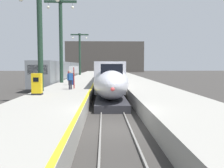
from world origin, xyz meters
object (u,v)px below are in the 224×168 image
(passenger_near_edge, at_px, (69,76))
(departure_info_board, at_px, (74,73))
(ticket_machine_yellow, at_px, (37,85))
(passenger_far_waiting, at_px, (73,74))
(regional_train_adjacent, at_px, (63,71))
(station_column_mid, at_px, (40,29))
(highspeed_train_main, at_px, (106,71))
(passenger_mid_platform, at_px, (70,79))
(station_column_far, at_px, (61,34))
(rolling_suitcase, at_px, (72,82))
(station_column_distant, at_px, (80,50))

(passenger_near_edge, xyz_separation_m, departure_info_board, (1.05, -4.25, 0.52))
(ticket_machine_yellow, bearing_deg, passenger_far_waiting, 86.95)
(regional_train_adjacent, height_order, passenger_far_waiting, regional_train_adjacent)
(station_column_mid, xyz_separation_m, passenger_far_waiting, (1.15, 12.39, -4.21))
(highspeed_train_main, xyz_separation_m, passenger_mid_platform, (-3.61, -30.85, 0.07))
(passenger_mid_platform, bearing_deg, departure_info_board, 76.71)
(station_column_far, distance_m, departure_info_board, 9.61)
(highspeed_train_main, xyz_separation_m, ticket_machine_yellow, (-5.55, -34.83, -0.18))
(regional_train_adjacent, distance_m, passenger_mid_platform, 24.49)
(passenger_far_waiting, bearing_deg, highspeed_train_main, 76.53)
(ticket_machine_yellow, bearing_deg, passenger_near_edge, 83.09)
(passenger_near_edge, height_order, rolling_suitcase, passenger_near_edge)
(passenger_far_waiting, bearing_deg, station_column_far, -119.95)
(station_column_mid, distance_m, rolling_suitcase, 8.53)
(passenger_mid_platform, height_order, ticket_machine_yellow, passenger_mid_platform)
(rolling_suitcase, relative_size, departure_info_board, 0.46)
(passenger_near_edge, relative_size, passenger_far_waiting, 1.00)
(passenger_mid_platform, height_order, rolling_suitcase, passenger_mid_platform)
(passenger_near_edge, distance_m, passenger_mid_platform, 5.27)
(passenger_mid_platform, distance_m, departure_info_board, 1.11)
(regional_train_adjacent, xyz_separation_m, station_column_mid, (2.20, -25.47, 4.12))
(passenger_near_edge, bearing_deg, station_column_mid, -102.51)
(station_column_distant, relative_size, ticket_machine_yellow, 5.76)
(passenger_far_waiting, height_order, ticket_machine_yellow, passenger_far_waiting)
(station_column_distant, bearing_deg, regional_train_adjacent, -102.80)
(passenger_near_edge, xyz_separation_m, passenger_far_waiting, (-0.32, 5.79, 0.00))
(regional_train_adjacent, bearing_deg, ticket_machine_yellow, -84.81)
(ticket_machine_yellow, distance_m, departure_info_board, 5.44)
(station_column_distant, relative_size, passenger_far_waiting, 5.46)
(passenger_near_edge, bearing_deg, rolling_suitcase, 29.75)
(regional_train_adjacent, xyz_separation_m, passenger_mid_platform, (4.49, -24.08, -0.09))
(station_column_far, bearing_deg, ticket_machine_yellow, -88.46)
(passenger_far_waiting, bearing_deg, station_column_mid, -95.29)
(highspeed_train_main, distance_m, rolling_suitcase, 25.82)
(station_column_distant, bearing_deg, station_column_far, -90.00)
(ticket_machine_yellow, bearing_deg, station_column_distant, 90.53)
(passenger_near_edge, xyz_separation_m, passenger_mid_platform, (0.83, -5.20, 0.00))
(regional_train_adjacent, distance_m, passenger_near_edge, 19.23)
(station_column_far, relative_size, passenger_near_edge, 6.09)
(station_column_distant, bearing_deg, departure_info_board, -85.62)
(passenger_far_waiting, bearing_deg, departure_info_board, -82.26)
(passenger_far_waiting, xyz_separation_m, departure_info_board, (1.37, -10.05, 0.52))
(station_column_distant, bearing_deg, station_column_mid, -90.00)
(station_column_far, xyz_separation_m, rolling_suitcase, (1.76, -3.63, -5.81))
(regional_train_adjacent, relative_size, station_column_mid, 4.27)
(regional_train_adjacent, bearing_deg, passenger_mid_platform, -79.44)
(regional_train_adjacent, bearing_deg, departure_info_board, -78.48)
(station_column_mid, xyz_separation_m, departure_info_board, (2.51, 2.34, -3.70))
(regional_train_adjacent, xyz_separation_m, station_column_distant, (2.20, 9.68, 4.47))
(passenger_mid_platform, distance_m, passenger_far_waiting, 11.06)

